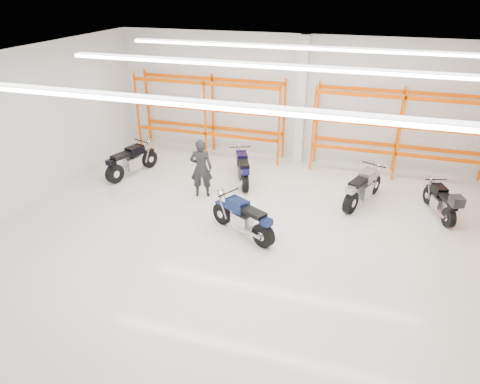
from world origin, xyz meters
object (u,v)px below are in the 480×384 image
(motorcycle_back_a, at_px, (130,162))
(motorcycle_back_b, at_px, (242,169))
(motorcycle_main, at_px, (244,219))
(motorcycle_back_c, at_px, (362,189))
(standing_man, at_px, (201,168))
(structural_column, at_px, (301,101))
(motorcycle_back_d, at_px, (442,202))

(motorcycle_back_a, bearing_deg, motorcycle_back_b, 9.47)
(motorcycle_back_a, bearing_deg, motorcycle_main, -27.26)
(motorcycle_back_b, distance_m, motorcycle_back_c, 3.89)
(standing_man, height_order, structural_column, structural_column)
(motorcycle_back_b, bearing_deg, motorcycle_back_d, -4.94)
(motorcycle_main, height_order, motorcycle_back_d, motorcycle_main)
(motorcycle_main, xyz_separation_m, standing_man, (-1.97, 1.86, 0.43))
(structural_column, bearing_deg, motorcycle_back_c, -49.45)
(motorcycle_back_b, relative_size, standing_man, 1.08)
(motorcycle_back_a, bearing_deg, standing_man, -12.72)
(motorcycle_back_a, distance_m, motorcycle_back_b, 3.91)
(motorcycle_back_a, xyz_separation_m, motorcycle_back_b, (3.85, 0.64, -0.02))
(motorcycle_back_a, distance_m, standing_man, 3.03)
(standing_man, bearing_deg, motorcycle_back_c, 174.16)
(motorcycle_back_c, bearing_deg, structural_column, 130.55)
(motorcycle_back_a, distance_m, structural_column, 6.37)
(motorcycle_back_a, relative_size, motorcycle_back_c, 1.02)
(motorcycle_back_b, distance_m, motorcycle_back_d, 6.12)
(motorcycle_back_b, height_order, motorcycle_back_c, motorcycle_back_c)
(motorcycle_main, height_order, motorcycle_back_c, motorcycle_back_c)
(motorcycle_back_a, distance_m, motorcycle_back_c, 7.73)
(motorcycle_back_d, height_order, structural_column, structural_column)
(motorcycle_main, bearing_deg, motorcycle_back_a, 152.74)
(motorcycle_back_d, distance_m, structural_column, 5.87)
(motorcycle_back_b, relative_size, structural_column, 0.45)
(motorcycle_back_a, relative_size, motorcycle_back_b, 1.08)
(structural_column, bearing_deg, standing_man, -121.23)
(motorcycle_main, bearing_deg, motorcycle_back_c, 44.53)
(motorcycle_back_c, distance_m, standing_man, 4.91)
(motorcycle_back_c, distance_m, motorcycle_back_d, 2.22)
(motorcycle_back_b, height_order, standing_man, standing_man)
(standing_man, bearing_deg, motorcycle_back_d, 169.53)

